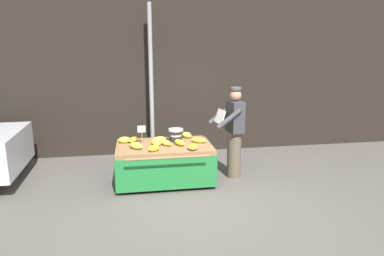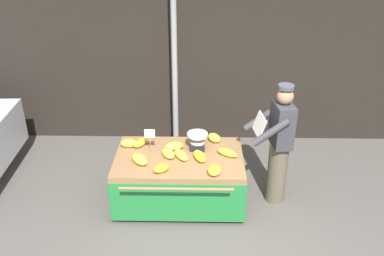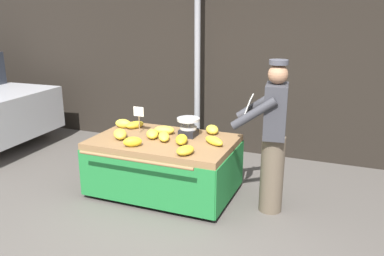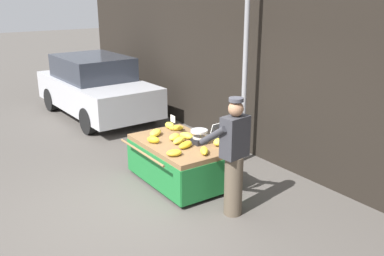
# 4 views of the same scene
# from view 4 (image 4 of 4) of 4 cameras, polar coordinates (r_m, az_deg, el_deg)

# --- Properties ---
(ground_plane) EXTENTS (60.00, 60.00, 0.00)m
(ground_plane) POSITION_cam_4_polar(r_m,az_deg,el_deg) (6.48, -6.85, -10.42)
(ground_plane) COLOR #514C47
(back_wall) EXTENTS (16.00, 0.24, 3.79)m
(back_wall) POSITION_cam_4_polar(r_m,az_deg,el_deg) (7.58, 12.74, 8.65)
(back_wall) COLOR black
(back_wall) RESTS_ON ground
(street_pole) EXTENTS (0.09, 0.09, 3.32)m
(street_pole) POSITION_cam_4_polar(r_m,az_deg,el_deg) (7.65, 7.10, 7.27)
(street_pole) COLOR gray
(street_pole) RESTS_ON ground
(banana_cart) EXTENTS (1.73, 1.29, 0.71)m
(banana_cart) POSITION_cam_4_polar(r_m,az_deg,el_deg) (7.01, -1.58, -3.33)
(banana_cart) COLOR olive
(banana_cart) RESTS_ON ground
(weighing_scale) EXTENTS (0.28, 0.28, 0.23)m
(weighing_scale) POSITION_cam_4_polar(r_m,az_deg,el_deg) (6.83, 0.96, -1.19)
(weighing_scale) COLOR black
(weighing_scale) RESTS_ON banana_cart
(price_sign) EXTENTS (0.14, 0.01, 0.34)m
(price_sign) POSITION_cam_4_polar(r_m,az_deg,el_deg) (7.24, -2.58, 0.99)
(price_sign) COLOR #997A51
(price_sign) RESTS_ON banana_cart
(banana_bunch_0) EXTENTS (0.29, 0.20, 0.11)m
(banana_bunch_0) POSITION_cam_4_polar(r_m,az_deg,el_deg) (7.08, -0.73, -1.04)
(banana_bunch_0) COLOR yellow
(banana_bunch_0) RESTS_ON banana_cart
(banana_bunch_1) EXTENTS (0.25, 0.27, 0.11)m
(banana_bunch_1) POSITION_cam_4_polar(r_m,az_deg,el_deg) (6.79, 3.57, -1.90)
(banana_bunch_1) COLOR yellow
(banana_bunch_1) RESTS_ON banana_cart
(banana_bunch_2) EXTENTS (0.23, 0.32, 0.10)m
(banana_bunch_2) POSITION_cam_4_polar(r_m,az_deg,el_deg) (6.68, -0.87, -2.27)
(banana_bunch_2) COLOR gold
(banana_bunch_2) RESTS_ON banana_cart
(banana_bunch_3) EXTENTS (0.30, 0.33, 0.11)m
(banana_bunch_3) POSITION_cam_4_polar(r_m,az_deg,el_deg) (7.25, -4.91, -0.63)
(banana_bunch_3) COLOR yellow
(banana_bunch_3) RESTS_ON banana_cart
(banana_bunch_4) EXTENTS (0.21, 0.27, 0.09)m
(banana_bunch_4) POSITION_cam_4_polar(r_m,az_deg,el_deg) (6.37, -2.41, -3.34)
(banana_bunch_4) COLOR gold
(banana_bunch_4) RESTS_ON banana_cart
(banana_bunch_5) EXTENTS (0.25, 0.32, 0.09)m
(banana_bunch_5) POSITION_cam_4_polar(r_m,az_deg,el_deg) (6.89, -1.78, -1.66)
(banana_bunch_5) COLOR yellow
(banana_bunch_5) RESTS_ON banana_cart
(banana_bunch_6) EXTENTS (0.31, 0.25, 0.09)m
(banana_bunch_6) POSITION_cam_4_polar(r_m,az_deg,el_deg) (6.45, 1.66, -3.05)
(banana_bunch_6) COLOR yellow
(banana_bunch_6) RESTS_ON banana_cart
(banana_bunch_7) EXTENTS (0.24, 0.29, 0.10)m
(banana_bunch_7) POSITION_cam_4_polar(r_m,az_deg,el_deg) (7.03, -2.36, -1.20)
(banana_bunch_7) COLOR yellow
(banana_bunch_7) RESTS_ON banana_cart
(banana_bunch_8) EXTENTS (0.22, 0.15, 0.12)m
(banana_bunch_8) POSITION_cam_4_polar(r_m,az_deg,el_deg) (7.61, -3.00, 0.36)
(banana_bunch_8) COLOR yellow
(banana_bunch_8) RESTS_ON banana_cart
(banana_bunch_9) EXTENTS (0.25, 0.22, 0.11)m
(banana_bunch_9) POSITION_cam_4_polar(r_m,az_deg,el_deg) (6.91, -5.21, -1.58)
(banana_bunch_9) COLOR gold
(banana_bunch_9) RESTS_ON banana_cart
(banana_bunch_10) EXTENTS (0.24, 0.29, 0.09)m
(banana_bunch_10) POSITION_cam_4_polar(r_m,az_deg,el_deg) (7.51, -2.13, 0.02)
(banana_bunch_10) COLOR gold
(banana_bunch_10) RESTS_ON banana_cart
(vendor_person) EXTENTS (0.62, 0.57, 1.71)m
(vendor_person) POSITION_cam_4_polar(r_m,az_deg,el_deg) (5.92, 5.57, -3.84)
(vendor_person) COLOR brown
(vendor_person) RESTS_ON ground
(parked_car) EXTENTS (3.96, 1.86, 1.51)m
(parked_car) POSITION_cam_4_polar(r_m,az_deg,el_deg) (11.03, -12.79, 5.41)
(parked_car) COLOR #BCBCC1
(parked_car) RESTS_ON ground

